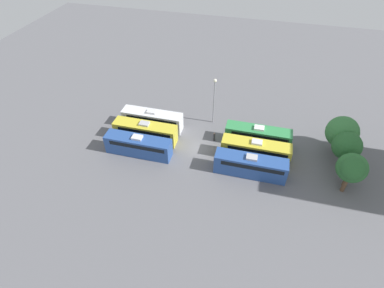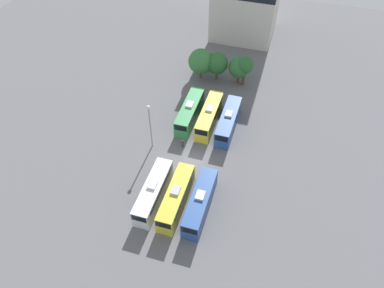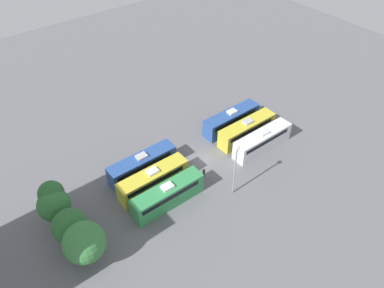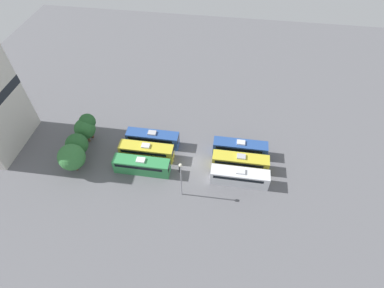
{
  "view_description": "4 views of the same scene",
  "coord_description": "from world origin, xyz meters",
  "px_view_note": "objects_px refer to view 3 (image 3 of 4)",
  "views": [
    {
      "loc": [
        35.52,
        8.12,
        33.49
      ],
      "look_at": [
        0.84,
        -0.81,
        1.5
      ],
      "focal_mm": 28.0,
      "sensor_mm": 36.0,
      "label": 1
    },
    {
      "loc": [
        11.3,
        -38.64,
        45.65
      ],
      "look_at": [
        -0.56,
        0.55,
        2.96
      ],
      "focal_mm": 35.0,
      "sensor_mm": 36.0,
      "label": 2
    },
    {
      "loc": [
        -32.07,
        27.29,
        40.2
      ],
      "look_at": [
        1.13,
        1.4,
        3.4
      ],
      "focal_mm": 35.0,
      "sensor_mm": 36.0,
      "label": 3
    },
    {
      "loc": [
        -36.42,
        -5.19,
        46.4
      ],
      "look_at": [
        1.73,
        0.44,
        3.35
      ],
      "focal_mm": 28.0,
      "sensor_mm": 36.0,
      "label": 4
    }
  ],
  "objects_px": {
    "bus_0": "(262,140)",
    "bus_2": "(231,119)",
    "tree_0": "(84,243)",
    "bus_1": "(247,129)",
    "tree_3": "(51,194)",
    "bus_3": "(168,195)",
    "worker_person": "(204,173)",
    "light_pole": "(236,163)",
    "bus_4": "(153,179)",
    "tree_1": "(70,226)",
    "bus_5": "(142,164)",
    "tree_2": "(54,205)"
  },
  "relations": [
    {
      "from": "bus_0",
      "to": "bus_2",
      "type": "relative_size",
      "value": 1.0
    },
    {
      "from": "tree_0",
      "to": "bus_1",
      "type": "bearing_deg",
      "value": -80.57
    },
    {
      "from": "tree_3",
      "to": "bus_3",
      "type": "bearing_deg",
      "value": -119.21
    },
    {
      "from": "bus_0",
      "to": "worker_person",
      "type": "height_order",
      "value": "bus_0"
    },
    {
      "from": "worker_person",
      "to": "tree_0",
      "type": "xyz_separation_m",
      "value": [
        -2.5,
        19.67,
        3.08
      ]
    },
    {
      "from": "light_pole",
      "to": "bus_2",
      "type": "bearing_deg",
      "value": -41.41
    },
    {
      "from": "bus_2",
      "to": "tree_0",
      "type": "xyz_separation_m",
      "value": [
        -8.66,
        30.71,
        2.09
      ]
    },
    {
      "from": "bus_4",
      "to": "tree_1",
      "type": "relative_size",
      "value": 1.79
    },
    {
      "from": "worker_person",
      "to": "light_pole",
      "type": "distance_m",
      "value": 7.24
    },
    {
      "from": "worker_person",
      "to": "bus_5",
      "type": "bearing_deg",
      "value": 47.17
    },
    {
      "from": "bus_2",
      "to": "bus_4",
      "type": "xyz_separation_m",
      "value": [
        -3.51,
        18.13,
        0.0
      ]
    },
    {
      "from": "bus_2",
      "to": "tree_0",
      "type": "distance_m",
      "value": 31.98
    },
    {
      "from": "light_pole",
      "to": "bus_5",
      "type": "bearing_deg",
      "value": 35.31
    },
    {
      "from": "bus_0",
      "to": "light_pole",
      "type": "relative_size",
      "value": 1.21
    },
    {
      "from": "bus_4",
      "to": "bus_5",
      "type": "bearing_deg",
      "value": -6.74
    },
    {
      "from": "bus_5",
      "to": "tree_2",
      "type": "relative_size",
      "value": 1.87
    },
    {
      "from": "bus_1",
      "to": "tree_3",
      "type": "relative_size",
      "value": 1.71
    },
    {
      "from": "tree_2",
      "to": "bus_3",
      "type": "bearing_deg",
      "value": -114.67
    },
    {
      "from": "bus_1",
      "to": "bus_2",
      "type": "relative_size",
      "value": 1.0
    },
    {
      "from": "bus_0",
      "to": "bus_2",
      "type": "distance_m",
      "value": 7.0
    },
    {
      "from": "tree_0",
      "to": "tree_3",
      "type": "distance_m",
      "value": 8.73
    },
    {
      "from": "bus_1",
      "to": "tree_1",
      "type": "relative_size",
      "value": 1.79
    },
    {
      "from": "tree_0",
      "to": "light_pole",
      "type": "bearing_deg",
      "value": -96.74
    },
    {
      "from": "tree_1",
      "to": "tree_2",
      "type": "distance_m",
      "value": 4.4
    },
    {
      "from": "bus_3",
      "to": "light_pole",
      "type": "relative_size",
      "value": 1.21
    },
    {
      "from": "bus_2",
      "to": "tree_1",
      "type": "bearing_deg",
      "value": 100.0
    },
    {
      "from": "bus_3",
      "to": "tree_1",
      "type": "bearing_deg",
      "value": 82.83
    },
    {
      "from": "worker_person",
      "to": "light_pole",
      "type": "height_order",
      "value": "light_pole"
    },
    {
      "from": "bus_3",
      "to": "bus_4",
      "type": "height_order",
      "value": "same"
    },
    {
      "from": "bus_2",
      "to": "tree_1",
      "type": "height_order",
      "value": "tree_1"
    },
    {
      "from": "worker_person",
      "to": "tree_0",
      "type": "relative_size",
      "value": 0.26
    },
    {
      "from": "worker_person",
      "to": "bus_2",
      "type": "bearing_deg",
      "value": -60.83
    },
    {
      "from": "bus_2",
      "to": "bus_5",
      "type": "relative_size",
      "value": 1.0
    },
    {
      "from": "light_pole",
      "to": "tree_1",
      "type": "height_order",
      "value": "light_pole"
    },
    {
      "from": "bus_2",
      "to": "worker_person",
      "type": "height_order",
      "value": "bus_2"
    },
    {
      "from": "bus_3",
      "to": "worker_person",
      "type": "height_order",
      "value": "bus_3"
    },
    {
      "from": "bus_3",
      "to": "worker_person",
      "type": "bearing_deg",
      "value": -82.53
    },
    {
      "from": "bus_3",
      "to": "tree_3",
      "type": "xyz_separation_m",
      "value": [
        7.14,
        12.77,
        2.74
      ]
    },
    {
      "from": "bus_3",
      "to": "tree_0",
      "type": "bearing_deg",
      "value": 97.11
    },
    {
      "from": "bus_2",
      "to": "light_pole",
      "type": "bearing_deg",
      "value": 138.59
    },
    {
      "from": "bus_1",
      "to": "tree_2",
      "type": "distance_m",
      "value": 31.57
    },
    {
      "from": "bus_3",
      "to": "tree_0",
      "type": "xyz_separation_m",
      "value": [
        -1.57,
        12.56,
        2.09
      ]
    },
    {
      "from": "bus_4",
      "to": "light_pole",
      "type": "bearing_deg",
      "value": -132.53
    },
    {
      "from": "light_pole",
      "to": "tree_1",
      "type": "relative_size",
      "value": 1.49
    },
    {
      "from": "bus_4",
      "to": "worker_person",
      "type": "xyz_separation_m",
      "value": [
        -2.66,
        -7.08,
        -0.98
      ]
    },
    {
      "from": "bus_3",
      "to": "worker_person",
      "type": "relative_size",
      "value": 6.43
    },
    {
      "from": "bus_3",
      "to": "tree_3",
      "type": "bearing_deg",
      "value": 60.79
    },
    {
      "from": "worker_person",
      "to": "tree_2",
      "type": "bearing_deg",
      "value": 75.88
    },
    {
      "from": "bus_4",
      "to": "tree_1",
      "type": "distance_m",
      "value": 13.23
    },
    {
      "from": "light_pole",
      "to": "bus_3",
      "type": "bearing_deg",
      "value": 64.16
    }
  ]
}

